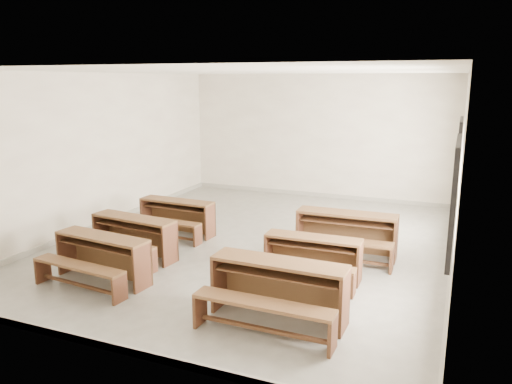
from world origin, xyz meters
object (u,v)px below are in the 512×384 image
at_px(desk_set_2, 176,215).
at_px(desk_set_4, 312,255).
at_px(desk_set_3, 277,287).
at_px(desk_set_0, 100,255).
at_px(desk_set_5, 346,231).
at_px(desk_set_1, 132,234).

bearing_deg(desk_set_2, desk_set_4, -18.56).
xyz_separation_m(desk_set_2, desk_set_3, (3.15, -2.70, 0.06)).
bearing_deg(desk_set_0, desk_set_4, 29.84).
distance_m(desk_set_3, desk_set_4, 1.51).
relative_size(desk_set_0, desk_set_3, 0.94).
distance_m(desk_set_3, desk_set_5, 2.75).
bearing_deg(desk_set_1, desk_set_0, -73.68).
relative_size(desk_set_0, desk_set_5, 0.95).
distance_m(desk_set_4, desk_set_5, 1.26).
xyz_separation_m(desk_set_1, desk_set_3, (3.14, -1.24, 0.04)).
bearing_deg(desk_set_2, desk_set_0, -83.56).
bearing_deg(desk_set_4, desk_set_2, 158.17).
bearing_deg(desk_set_4, desk_set_1, -176.38).
relative_size(desk_set_0, desk_set_1, 0.99).
relative_size(desk_set_1, desk_set_5, 0.96).
xyz_separation_m(desk_set_0, desk_set_1, (-0.18, 1.06, 0.00)).
bearing_deg(desk_set_1, desk_set_4, 11.34).
bearing_deg(desk_set_3, desk_set_2, 140.27).
bearing_deg(desk_set_2, desk_set_5, 2.60).
xyz_separation_m(desk_set_0, desk_set_5, (3.24, 2.56, 0.04)).
relative_size(desk_set_2, desk_set_5, 0.90).
height_order(desk_set_1, desk_set_3, desk_set_3).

